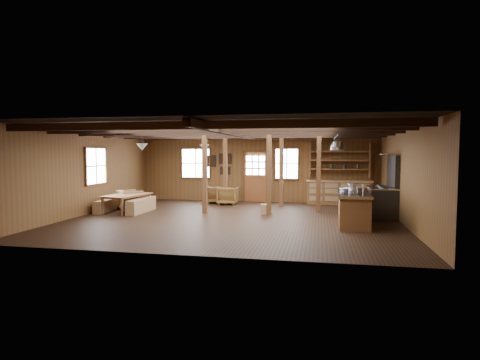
# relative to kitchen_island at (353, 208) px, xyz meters

# --- Properties ---
(room) EXTENTS (10.04, 9.04, 2.84)m
(room) POSITION_rel_kitchen_island_xyz_m (-3.60, 0.19, 0.92)
(room) COLOR black
(room) RESTS_ON ground
(ceiling_joists) EXTENTS (9.80, 8.82, 0.18)m
(ceiling_joists) POSITION_rel_kitchen_island_xyz_m (-3.60, 0.37, 2.20)
(ceiling_joists) COLOR black
(ceiling_joists) RESTS_ON ceiling
(timber_posts) EXTENTS (3.95, 2.35, 2.80)m
(timber_posts) POSITION_rel_kitchen_island_xyz_m (-3.08, 2.27, 0.92)
(timber_posts) COLOR #411F12
(timber_posts) RESTS_ON floor
(back_door) EXTENTS (1.02, 0.08, 2.15)m
(back_door) POSITION_rel_kitchen_island_xyz_m (-3.60, 4.64, 0.40)
(back_door) COLOR brown
(back_door) RESTS_ON floor
(window_back_left) EXTENTS (1.32, 0.06, 1.32)m
(window_back_left) POSITION_rel_kitchen_island_xyz_m (-6.20, 4.65, 1.12)
(window_back_left) COLOR white
(window_back_left) RESTS_ON wall_back
(window_back_right) EXTENTS (1.02, 0.06, 1.32)m
(window_back_right) POSITION_rel_kitchen_island_xyz_m (-2.30, 4.65, 1.12)
(window_back_right) COLOR white
(window_back_right) RESTS_ON wall_back
(window_left) EXTENTS (0.14, 1.24, 1.32)m
(window_left) POSITION_rel_kitchen_island_xyz_m (-8.56, 0.69, 1.12)
(window_left) COLOR white
(window_left) RESTS_ON wall_back
(notice_boards) EXTENTS (1.08, 0.03, 0.90)m
(notice_boards) POSITION_rel_kitchen_island_xyz_m (-5.10, 4.65, 1.16)
(notice_boards) COLOR beige
(notice_boards) RESTS_ON wall_back
(back_counter) EXTENTS (2.55, 0.60, 2.45)m
(back_counter) POSITION_rel_kitchen_island_xyz_m (-0.20, 4.40, 0.12)
(back_counter) COLOR brown
(back_counter) RESTS_ON floor
(pendant_lamps) EXTENTS (1.86, 2.36, 0.66)m
(pendant_lamps) POSITION_rel_kitchen_island_xyz_m (-5.85, 1.19, 1.77)
(pendant_lamps) COLOR #313134
(pendant_lamps) RESTS_ON ceiling
(pot_rack) EXTENTS (0.41, 3.00, 0.44)m
(pot_rack) POSITION_rel_kitchen_island_xyz_m (-0.48, 0.47, 1.79)
(pot_rack) COLOR #313134
(pot_rack) RESTS_ON ceiling
(kitchen_island) EXTENTS (0.96, 2.53, 1.20)m
(kitchen_island) POSITION_rel_kitchen_island_xyz_m (0.00, 0.00, 0.00)
(kitchen_island) COLOR brown
(kitchen_island) RESTS_ON floor
(step_stool) EXTENTS (0.41, 0.31, 0.34)m
(step_stool) POSITION_rel_kitchen_island_xyz_m (-2.72, 1.34, -0.31)
(step_stool) COLOR #986E45
(step_stool) RESTS_ON floor
(commercial_range) EXTENTS (0.85, 1.65, 2.04)m
(commercial_range) POSITION_rel_kitchen_island_xyz_m (1.05, 1.54, 0.17)
(commercial_range) COLOR #313134
(commercial_range) RESTS_ON floor
(dining_table) EXTENTS (1.27, 1.89, 0.61)m
(dining_table) POSITION_rel_kitchen_island_xyz_m (-7.50, 0.92, -0.17)
(dining_table) COLOR #956344
(dining_table) RESTS_ON floor
(bench_wall) EXTENTS (0.29, 1.55, 0.43)m
(bench_wall) POSITION_rel_kitchen_island_xyz_m (-8.25, 0.92, -0.26)
(bench_wall) COLOR #986E45
(bench_wall) RESTS_ON floor
(bench_aisle) EXTENTS (0.33, 1.76, 0.48)m
(bench_aisle) POSITION_rel_kitchen_island_xyz_m (-7.00, 0.92, -0.24)
(bench_aisle) COLOR #986E45
(bench_aisle) RESTS_ON floor
(armchair_a) EXTENTS (0.88, 0.90, 0.69)m
(armchair_a) POSITION_rel_kitchen_island_xyz_m (-5.12, 3.93, -0.13)
(armchair_a) COLOR brown
(armchair_a) RESTS_ON floor
(armchair_b) EXTENTS (0.77, 0.79, 0.70)m
(armchair_b) POSITION_rel_kitchen_island_xyz_m (-4.54, 3.55, -0.13)
(armchair_b) COLOR brown
(armchair_b) RESTS_ON floor
(armchair_c) EXTENTS (1.09, 1.09, 0.71)m
(armchair_c) POSITION_rel_kitchen_island_xyz_m (-7.76, 1.56, -0.12)
(armchair_c) COLOR olive
(armchair_c) RESTS_ON floor
(counter_pot) EXTENTS (0.29, 0.29, 0.18)m
(counter_pot) POSITION_rel_kitchen_island_xyz_m (0.06, 1.00, 0.55)
(counter_pot) COLOR silver
(counter_pot) RESTS_ON kitchen_island
(bowl) EXTENTS (0.37, 0.37, 0.07)m
(bowl) POSITION_rel_kitchen_island_xyz_m (-0.24, 0.46, 0.50)
(bowl) COLOR silver
(bowl) RESTS_ON kitchen_island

